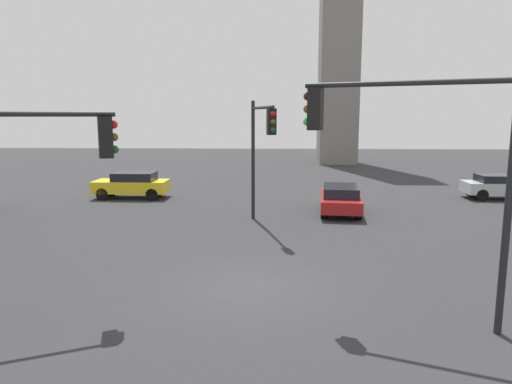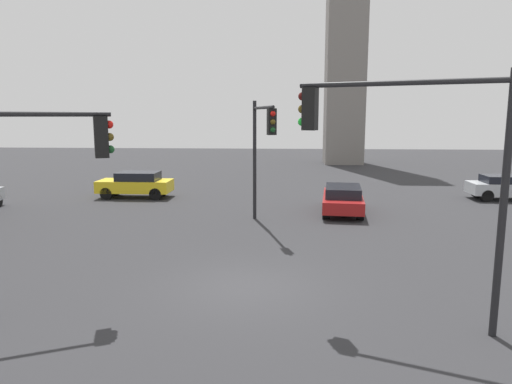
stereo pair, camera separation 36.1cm
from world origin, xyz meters
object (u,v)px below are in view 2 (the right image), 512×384
Objects in this scene: traffic_light_2 at (40,166)px; car_4 at (508,187)px; car_1 at (343,198)px; traffic_light_0 at (404,144)px; car_0 at (136,184)px; traffic_light_1 at (262,138)px.

car_4 is at bearing 16.70° from traffic_light_2.
car_1 is at bearing 29.79° from traffic_light_2.
traffic_light_0 reaches higher than car_4.
car_0 reaches higher than car_1.
car_4 is (18.21, 16.30, -2.79)m from traffic_light_2.
traffic_light_1 is 1.08× the size of traffic_light_2.
traffic_light_2 is 1.04× the size of car_1.
traffic_light_1 is at bearing 37.12° from traffic_light_2.
traffic_light_0 is at bearing -175.13° from car_1.
car_0 is (-7.65, 6.71, -2.98)m from traffic_light_1.
traffic_light_1 is at bearing -47.03° from traffic_light_0.
car_0 is at bearing -177.35° from car_4.
car_0 reaches higher than car_4.
car_1 is at bearing -69.62° from traffic_light_0.
traffic_light_1 is 1.29× the size of car_0.
car_4 is at bearing -178.26° from car_0.
traffic_light_1 is 5.77m from car_1.
car_4 is at bearing -60.97° from car_1.
traffic_light_0 is 9.71m from traffic_light_1.
traffic_light_2 is 1.19× the size of car_0.
traffic_light_0 reaches higher than car_0.
traffic_light_1 is 10.19m from traffic_light_2.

